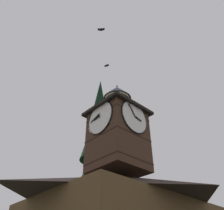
# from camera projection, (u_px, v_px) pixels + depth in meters

# --- Properties ---
(clock_tower) EXTENTS (4.50, 4.50, 8.54)m
(clock_tower) POSITION_uv_depth(u_px,v_px,m) (118.00, 132.00, 19.80)
(clock_tower) COLOR #422B1E
(clock_tower) RESTS_ON building_main
(pine_tree_behind) EXTENTS (6.59, 6.59, 20.33)m
(pine_tree_behind) POSITION_uv_depth(u_px,v_px,m) (97.00, 183.00, 21.69)
(pine_tree_behind) COLOR #473323
(pine_tree_behind) RESTS_ON ground_plane
(moon) EXTENTS (1.57, 1.57, 1.57)m
(moon) POSITION_uv_depth(u_px,v_px,m) (62.00, 201.00, 44.72)
(moon) COLOR silver
(flying_bird_high) EXTENTS (0.52, 0.54, 0.15)m
(flying_bird_high) POSITION_uv_depth(u_px,v_px,m) (101.00, 29.00, 19.10)
(flying_bird_high) COLOR black
(flying_bird_low) EXTENTS (0.37, 0.53, 0.16)m
(flying_bird_low) POSITION_uv_depth(u_px,v_px,m) (107.00, 66.00, 23.93)
(flying_bird_low) COLOR black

